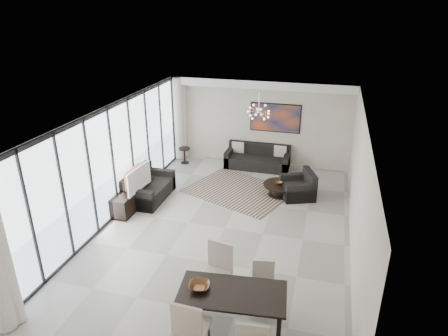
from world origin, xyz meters
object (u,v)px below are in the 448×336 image
(sofa_main, at_px, (258,160))
(dining_table, at_px, (232,296))
(tv_console, at_px, (133,197))
(coffee_table, at_px, (280,189))
(television, at_px, (135,178))

(sofa_main, xyz_separation_m, dining_table, (0.95, -7.17, 0.41))
(sofa_main, bearing_deg, tv_console, -127.77)
(coffee_table, bearing_deg, television, -154.36)
(coffee_table, bearing_deg, tv_console, -155.79)
(coffee_table, height_order, television, television)
(sofa_main, height_order, dining_table, sofa_main)
(sofa_main, height_order, tv_console, sofa_main)
(tv_console, bearing_deg, sofa_main, 52.23)
(sofa_main, bearing_deg, coffee_table, -61.05)
(coffee_table, height_order, sofa_main, sofa_main)
(coffee_table, bearing_deg, dining_table, -91.01)
(tv_console, xyz_separation_m, dining_table, (3.74, -3.57, 0.39))
(coffee_table, relative_size, television, 0.90)
(television, bearing_deg, dining_table, -130.63)
(coffee_table, height_order, tv_console, tv_console)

